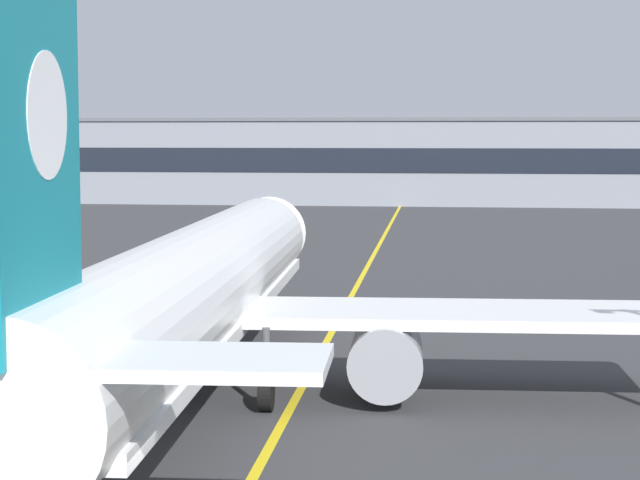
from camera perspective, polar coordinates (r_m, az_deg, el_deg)
name	(u,v)px	position (r m, az deg, el deg)	size (l,w,h in m)	color
taxiway_centreline	(336,324)	(52.37, 0.80, -4.07)	(0.30, 180.00, 0.01)	yellow
airliner_foreground	(192,292)	(37.84, -6.20, -2.53)	(32.23, 41.52, 11.65)	white
safety_cone_by_nose_gear	(301,313)	(53.88, -0.91, -3.53)	(0.44, 0.44, 0.55)	orange
terminal_building	(414,161)	(140.99, 4.57, 3.83)	(166.11, 12.40, 10.18)	gray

